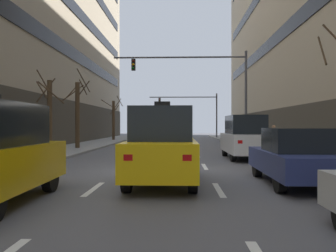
# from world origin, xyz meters

# --- Properties ---
(ground_plane) EXTENTS (120.00, 120.00, 0.00)m
(ground_plane) POSITION_xyz_m (0.00, 0.00, 0.00)
(ground_plane) COLOR #515156
(lane_stripe_l1_s3) EXTENTS (0.16, 2.00, 0.01)m
(lane_stripe_l1_s3) POSITION_xyz_m (-1.68, -3.00, 0.00)
(lane_stripe_l1_s3) COLOR silver
(lane_stripe_l1_s3) RESTS_ON ground
(lane_stripe_l1_s4) EXTENTS (0.16, 2.00, 0.01)m
(lane_stripe_l1_s4) POSITION_xyz_m (-1.68, 2.00, 0.00)
(lane_stripe_l1_s4) COLOR silver
(lane_stripe_l1_s4) RESTS_ON ground
(lane_stripe_l1_s5) EXTENTS (0.16, 2.00, 0.01)m
(lane_stripe_l1_s5) POSITION_xyz_m (-1.68, 7.00, 0.00)
(lane_stripe_l1_s5) COLOR silver
(lane_stripe_l1_s5) RESTS_ON ground
(lane_stripe_l1_s6) EXTENTS (0.16, 2.00, 0.01)m
(lane_stripe_l1_s6) POSITION_xyz_m (-1.68, 12.00, 0.00)
(lane_stripe_l1_s6) COLOR silver
(lane_stripe_l1_s6) RESTS_ON ground
(lane_stripe_l1_s7) EXTENTS (0.16, 2.00, 0.01)m
(lane_stripe_l1_s7) POSITION_xyz_m (-1.68, 17.00, 0.00)
(lane_stripe_l1_s7) COLOR silver
(lane_stripe_l1_s7) RESTS_ON ground
(lane_stripe_l1_s8) EXTENTS (0.16, 2.00, 0.01)m
(lane_stripe_l1_s8) POSITION_xyz_m (-1.68, 22.00, 0.00)
(lane_stripe_l1_s8) COLOR silver
(lane_stripe_l1_s8) RESTS_ON ground
(lane_stripe_l1_s9) EXTENTS (0.16, 2.00, 0.01)m
(lane_stripe_l1_s9) POSITION_xyz_m (-1.68, 27.00, 0.00)
(lane_stripe_l1_s9) COLOR silver
(lane_stripe_l1_s9) RESTS_ON ground
(lane_stripe_l1_s10) EXTENTS (0.16, 2.00, 0.01)m
(lane_stripe_l1_s10) POSITION_xyz_m (-1.68, 32.00, 0.00)
(lane_stripe_l1_s10) COLOR silver
(lane_stripe_l1_s10) RESTS_ON ground
(lane_stripe_l2_s3) EXTENTS (0.16, 2.00, 0.01)m
(lane_stripe_l2_s3) POSITION_xyz_m (1.68, -3.00, 0.00)
(lane_stripe_l2_s3) COLOR silver
(lane_stripe_l2_s3) RESTS_ON ground
(lane_stripe_l2_s4) EXTENTS (0.16, 2.00, 0.01)m
(lane_stripe_l2_s4) POSITION_xyz_m (1.68, 2.00, 0.00)
(lane_stripe_l2_s4) COLOR silver
(lane_stripe_l2_s4) RESTS_ON ground
(lane_stripe_l2_s5) EXTENTS (0.16, 2.00, 0.01)m
(lane_stripe_l2_s5) POSITION_xyz_m (1.68, 7.00, 0.00)
(lane_stripe_l2_s5) COLOR silver
(lane_stripe_l2_s5) RESTS_ON ground
(lane_stripe_l2_s6) EXTENTS (0.16, 2.00, 0.01)m
(lane_stripe_l2_s6) POSITION_xyz_m (1.68, 12.00, 0.00)
(lane_stripe_l2_s6) COLOR silver
(lane_stripe_l2_s6) RESTS_ON ground
(lane_stripe_l2_s7) EXTENTS (0.16, 2.00, 0.01)m
(lane_stripe_l2_s7) POSITION_xyz_m (1.68, 17.00, 0.00)
(lane_stripe_l2_s7) COLOR silver
(lane_stripe_l2_s7) RESTS_ON ground
(lane_stripe_l2_s8) EXTENTS (0.16, 2.00, 0.01)m
(lane_stripe_l2_s8) POSITION_xyz_m (1.68, 22.00, 0.00)
(lane_stripe_l2_s8) COLOR silver
(lane_stripe_l2_s8) RESTS_ON ground
(lane_stripe_l2_s9) EXTENTS (0.16, 2.00, 0.01)m
(lane_stripe_l2_s9) POSITION_xyz_m (1.68, 27.00, 0.00)
(lane_stripe_l2_s9) COLOR silver
(lane_stripe_l2_s9) RESTS_ON ground
(lane_stripe_l2_s10) EXTENTS (0.16, 2.00, 0.01)m
(lane_stripe_l2_s10) POSITION_xyz_m (1.68, 32.00, 0.00)
(lane_stripe_l2_s10) COLOR silver
(lane_stripe_l2_s10) RESTS_ON ground
(car_driving_0) EXTENTS (1.85, 4.24, 1.58)m
(car_driving_0) POSITION_xyz_m (-3.43, 25.35, 0.78)
(car_driving_0) COLOR black
(car_driving_0) RESTS_ON ground
(car_driving_2) EXTENTS (2.11, 4.66, 2.22)m
(car_driving_2) POSITION_xyz_m (0.13, 27.02, 1.10)
(car_driving_2) COLOR black
(car_driving_2) RESTS_ON ground
(taxi_driving_3) EXTENTS (1.93, 4.61, 2.42)m
(taxi_driving_3) POSITION_xyz_m (0.13, -2.05, 1.11)
(taxi_driving_3) COLOR black
(taxi_driving_3) RESTS_ON ground
(car_parked_1) EXTENTS (1.88, 4.38, 1.63)m
(car_parked_1) POSITION_xyz_m (3.99, -2.13, 0.81)
(car_parked_1) COLOR black
(car_parked_1) RESTS_ON ground
(car_parked_2) EXTENTS (1.94, 4.59, 2.22)m
(car_parked_2) POSITION_xyz_m (3.99, 5.34, 1.10)
(car_parked_2) COLOR black
(car_parked_2) RESTS_ON ground
(traffic_signal_0) EXTENTS (9.67, 0.35, 6.93)m
(traffic_signal_0) POSITION_xyz_m (2.58, 12.49, 4.98)
(traffic_signal_0) COLOR #4C4C51
(traffic_signal_0) RESTS_ON sidewalk_right
(traffic_signal_1) EXTENTS (8.73, 0.35, 5.64)m
(traffic_signal_1) POSITION_xyz_m (2.63, 31.54, 4.08)
(traffic_signal_1) COLOR #4C4C51
(traffic_signal_1) RESTS_ON sidewalk_right
(street_tree_0) EXTENTS (1.71, 1.72, 4.59)m
(street_tree_0) POSITION_xyz_m (-6.48, 6.22, 2.31)
(street_tree_0) COLOR #4C3823
(street_tree_0) RESTS_ON sidewalk_left
(street_tree_1) EXTENTS (2.15, 2.00, 4.69)m
(street_tree_1) POSITION_xyz_m (-6.46, 24.19, 2.38)
(street_tree_1) COLOR #4C3823
(street_tree_1) RESTS_ON sidewalk_left
(street_tree_2) EXTENTS (2.08, 2.08, 5.41)m
(street_tree_2) POSITION_xyz_m (-6.47, 11.31, 2.59)
(street_tree_2) COLOR #4C3823
(street_tree_2) RESTS_ON sidewalk_left
(pedestrian_1) EXTENTS (0.35, 0.47, 1.59)m
(pedestrian_1) POSITION_xyz_m (5.98, 7.27, 1.05)
(pedestrian_1) COLOR brown
(pedestrian_1) RESTS_ON sidewalk_right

